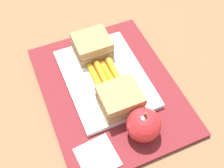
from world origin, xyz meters
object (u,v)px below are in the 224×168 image
at_px(food_tray, 105,78).
at_px(apple, 144,125).
at_px(paper_napkin, 97,157).
at_px(sandwich_half_right, 120,99).
at_px(carrot_sticks_bundle, 105,75).
at_px(sandwich_half_left, 92,46).

distance_m(food_tray, apple, 0.15).
xyz_separation_m(apple, paper_napkin, (0.01, -0.10, -0.03)).
bearing_deg(food_tray, sandwich_half_right, 0.00).
xyz_separation_m(carrot_sticks_bundle, paper_napkin, (0.16, -0.08, -0.02)).
xyz_separation_m(carrot_sticks_bundle, apple, (0.15, 0.02, 0.01)).
bearing_deg(sandwich_half_right, food_tray, 180.00).
distance_m(apple, paper_napkin, 0.11).
bearing_deg(sandwich_half_right, carrot_sticks_bundle, -179.91).
xyz_separation_m(sandwich_half_right, carrot_sticks_bundle, (-0.08, -0.00, -0.01)).
xyz_separation_m(food_tray, paper_napkin, (0.16, -0.08, -0.00)).
bearing_deg(apple, paper_napkin, -83.15).
distance_m(food_tray, sandwich_half_right, 0.08).
distance_m(sandwich_half_right, carrot_sticks_bundle, 0.08).
bearing_deg(sandwich_half_right, paper_napkin, -45.02).
bearing_deg(apple, sandwich_half_left, -175.61).
bearing_deg(food_tray, paper_napkin, -27.15).
bearing_deg(sandwich_half_left, carrot_sticks_bundle, -0.09).
distance_m(food_tray, sandwich_half_left, 0.08).
xyz_separation_m(sandwich_half_left, sandwich_half_right, (0.16, 0.00, 0.00)).
distance_m(sandwich_half_right, apple, 0.07).
height_order(food_tray, sandwich_half_right, sandwich_half_right).
height_order(sandwich_half_right, paper_napkin, sandwich_half_right).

